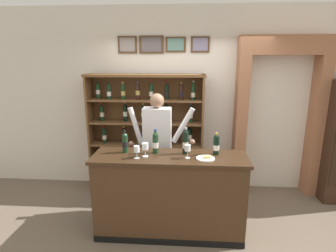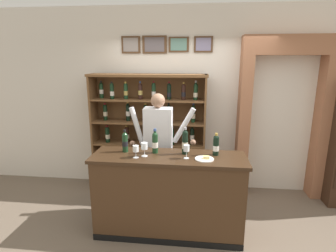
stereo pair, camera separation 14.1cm
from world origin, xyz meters
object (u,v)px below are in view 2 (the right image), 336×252
at_px(tasting_bottle_prosecco, 125,142).
at_px(wine_glass_left, 136,149).
at_px(tasting_bottle_brunello, 185,142).
at_px(cheese_plate, 205,159).
at_px(tasting_counter, 169,195).
at_px(wine_shelf, 149,130).
at_px(tasting_bottle_super_tuscan, 155,142).
at_px(shopkeeper, 158,141).
at_px(wine_glass_center, 144,147).
at_px(wine_glass_right, 186,149).
at_px(tasting_bottle_chianti, 216,145).

relative_size(tasting_bottle_prosecco, wine_glass_left, 1.91).
relative_size(tasting_bottle_brunello, cheese_plate, 1.53).
bearing_deg(tasting_bottle_brunello, tasting_counter, -154.28).
xyz_separation_m(wine_shelf, tasting_bottle_super_tuscan, (0.28, -1.07, 0.14)).
height_order(shopkeeper, wine_glass_center, shopkeeper).
xyz_separation_m(tasting_counter, wine_glass_right, (0.22, -0.06, 0.64)).
bearing_deg(tasting_counter, cheese_plate, -9.92).
distance_m(shopkeeper, tasting_bottle_chianti, 0.88).
bearing_deg(tasting_counter, tasting_bottle_brunello, 25.72).
height_order(shopkeeper, tasting_bottle_super_tuscan, shopkeeper).
height_order(tasting_bottle_chianti, wine_glass_center, tasting_bottle_chianti).
bearing_deg(tasting_counter, shopkeeper, 111.37).
xyz_separation_m(shopkeeper, wine_glass_right, (0.42, -0.58, 0.09)).
bearing_deg(cheese_plate, shopkeeper, 137.06).
height_order(wine_glass_right, wine_glass_center, wine_glass_center).
height_order(tasting_counter, tasting_bottle_super_tuscan, tasting_bottle_super_tuscan).
relative_size(wine_glass_right, wine_glass_center, 0.96).
xyz_separation_m(tasting_bottle_prosecco, tasting_bottle_super_tuscan, (0.38, 0.00, 0.01)).
relative_size(tasting_bottle_super_tuscan, tasting_bottle_chianti, 1.13).
distance_m(shopkeeper, wine_glass_center, 0.58).
xyz_separation_m(shopkeeper, tasting_bottle_brunello, (0.39, -0.42, 0.13)).
distance_m(tasting_bottle_super_tuscan, tasting_bottle_brunello, 0.37).
bearing_deg(tasting_bottle_brunello, cheese_plate, -34.52).
relative_size(shopkeeper, tasting_bottle_super_tuscan, 5.61).
bearing_deg(wine_glass_left, tasting_bottle_chianti, 12.02).
distance_m(wine_glass_left, cheese_plate, 0.82).
xyz_separation_m(shopkeeper, cheese_plate, (0.63, -0.59, -0.01)).
bearing_deg(tasting_bottle_chianti, cheese_plate, -128.55).
distance_m(tasting_bottle_super_tuscan, wine_glass_left, 0.28).
xyz_separation_m(tasting_bottle_brunello, wine_glass_left, (-0.57, -0.20, -0.05)).
height_order(tasting_bottle_chianti, cheese_plate, tasting_bottle_chianti).
relative_size(tasting_bottle_prosecco, cheese_plate, 1.30).
xyz_separation_m(tasting_counter, tasting_bottle_prosecco, (-0.56, 0.08, 0.65)).
distance_m(wine_glass_right, wine_glass_left, 0.60).
height_order(tasting_bottle_brunello, wine_glass_left, tasting_bottle_brunello).
relative_size(wine_glass_right, cheese_plate, 0.74).
relative_size(tasting_bottle_prosecco, wine_glass_right, 1.75).
xyz_separation_m(wine_shelf, tasting_bottle_chianti, (1.02, -1.06, 0.13)).
xyz_separation_m(tasting_bottle_brunello, cheese_plate, (0.24, -0.17, -0.15)).
xyz_separation_m(shopkeeper, tasting_bottle_chianti, (0.77, -0.42, 0.10)).
xyz_separation_m(tasting_bottle_prosecco, cheese_plate, (0.99, -0.16, -0.12)).
distance_m(tasting_counter, tasting_bottle_brunello, 0.71).
xyz_separation_m(tasting_counter, cheese_plate, (0.43, -0.08, 0.53)).
bearing_deg(tasting_counter, wine_glass_center, -170.45).
distance_m(tasting_bottle_brunello, wine_glass_left, 0.60).
height_order(wine_shelf, wine_glass_center, wine_shelf).
height_order(wine_shelf, wine_glass_right, wine_shelf).
xyz_separation_m(tasting_bottle_brunello, wine_glass_center, (-0.48, -0.14, -0.04)).
xyz_separation_m(shopkeeper, wine_glass_center, (-0.09, -0.56, 0.10)).
xyz_separation_m(tasting_bottle_prosecco, wine_glass_left, (0.18, -0.19, -0.03)).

